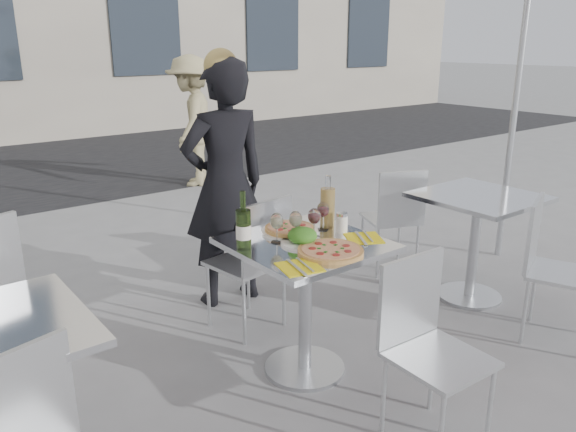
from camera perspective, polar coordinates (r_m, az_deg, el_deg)
ground at (r=3.21m, az=1.70°, el=-15.31°), size 80.00×80.00×0.00m
street_asphalt at (r=8.92m, az=-25.85°, el=4.42°), size 24.00×5.00×0.00m
main_table at (r=2.95m, az=1.79°, el=-6.46°), size 0.72×0.72×0.75m
side_table_right at (r=4.01m, az=18.58°, el=-0.85°), size 0.72×0.72×0.75m
chair_far at (r=3.38m, az=-3.34°, el=-3.88°), size 0.45×0.45×0.86m
chair_near at (r=2.59m, az=13.80°, el=-11.66°), size 0.39×0.40×0.83m
side_chair_rfar at (r=4.33m, az=10.87°, el=0.38°), size 0.50×0.51×0.83m
side_chair_rnear at (r=3.66m, az=25.02°, el=-3.93°), size 0.51×0.51×0.85m
woman_diner at (r=3.73m, az=-6.42°, el=3.13°), size 0.63×0.44×1.64m
pedestrian_b at (r=7.07m, az=-9.71°, el=9.47°), size 1.10×1.17×1.58m
pizza_near at (r=2.73m, az=4.35°, el=-3.53°), size 0.32×0.32×0.02m
pizza_far at (r=3.00m, az=0.17°, el=-1.40°), size 0.31×0.31×0.03m
salad_plate at (r=2.83m, az=1.48°, el=-2.16°), size 0.22×0.22×0.09m
wine_bottle at (r=2.74m, az=-4.55°, el=-1.13°), size 0.07×0.08×0.29m
carafe at (r=3.06m, az=4.04°, el=0.96°), size 0.08×0.08×0.29m
sugar_shaker at (r=3.01m, az=5.47°, el=-0.67°), size 0.06×0.06×0.11m
wineglass_white_a at (r=2.83m, az=-1.15°, el=-0.61°), size 0.07×0.07×0.16m
wineglass_white_b at (r=2.85m, az=0.78°, el=-0.42°), size 0.07×0.07×0.16m
wineglass_red_a at (r=2.90m, az=2.69°, el=-0.12°), size 0.07×0.07×0.16m
wineglass_red_b at (r=3.02m, az=3.59°, el=0.57°), size 0.07×0.07×0.16m
napkin_left at (r=2.55m, az=1.19°, el=-5.17°), size 0.22×0.22×0.01m
napkin_right at (r=2.94m, az=7.68°, el=-2.20°), size 0.25×0.25×0.01m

